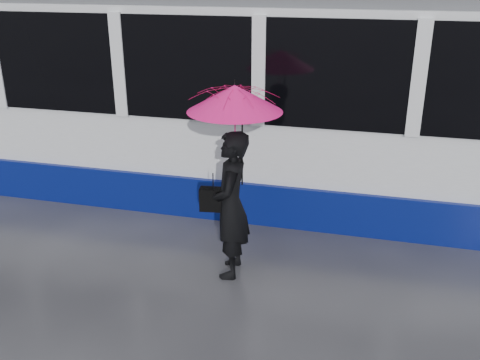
# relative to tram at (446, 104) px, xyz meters

# --- Properties ---
(ground) EXTENTS (90.00, 90.00, 0.00)m
(ground) POSITION_rel_tram_xyz_m (-1.98, -2.50, -1.64)
(ground) COLOR #28272C
(ground) RESTS_ON ground
(rails) EXTENTS (34.00, 1.51, 0.02)m
(rails) POSITION_rel_tram_xyz_m (-1.98, -0.00, -1.63)
(rails) COLOR #3F3D38
(rails) RESTS_ON ground
(tram) EXTENTS (26.00, 2.56, 3.35)m
(tram) POSITION_rel_tram_xyz_m (0.00, 0.00, 0.00)
(tram) COLOR white
(tram) RESTS_ON ground
(woman) EXTENTS (0.51, 0.70, 1.79)m
(woman) POSITION_rel_tram_xyz_m (-2.51, -2.60, -0.74)
(woman) COLOR black
(woman) RESTS_ON ground
(umbrella) EXTENTS (1.18, 1.18, 1.21)m
(umbrella) POSITION_rel_tram_xyz_m (-2.46, -2.60, 0.32)
(umbrella) COLOR #FE1582
(umbrella) RESTS_ON ground
(handbag) EXTENTS (0.33, 0.18, 0.46)m
(handbag) POSITION_rel_tram_xyz_m (-2.73, -2.58, -0.70)
(handbag) COLOR black
(handbag) RESTS_ON ground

